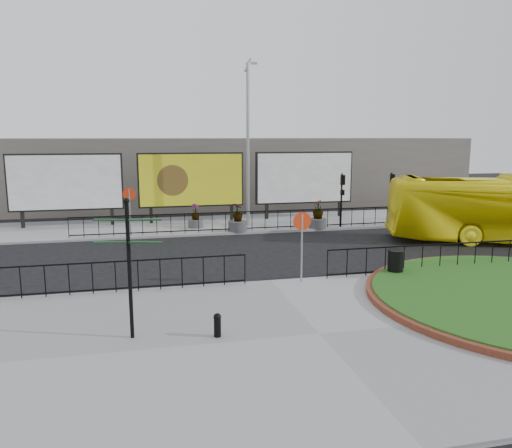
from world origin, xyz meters
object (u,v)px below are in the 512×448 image
object	(u,v)px
bollard	(217,324)
planter_a	(196,218)
lamp_post	(248,142)
planter_b	(238,221)
fingerpost_sign	(129,255)
planter_c	(318,217)
litter_bin	(396,263)
billboard_mid	(191,180)

from	to	relation	value
bollard	planter_a	size ratio (longest dim) A/B	0.47
lamp_post	planter_b	xyz separation A→B (m)	(-0.91, -1.56, -4.18)
fingerpost_sign	planter_c	world-z (taller)	fingerpost_sign
litter_bin	planter_a	bearing A→B (deg)	117.35
fingerpost_sign	billboard_mid	bearing A→B (deg)	95.02
fingerpost_sign	lamp_post	bearing A→B (deg)	83.35
lamp_post	bollard	bearing A→B (deg)	-104.73
planter_c	litter_bin	bearing A→B (deg)	-93.62
fingerpost_sign	litter_bin	distance (m)	10.02
litter_bin	billboard_mid	bearing A→B (deg)	113.85
fingerpost_sign	planter_b	distance (m)	14.70
litter_bin	planter_a	distance (m)	13.06
fingerpost_sign	planter_c	bearing A→B (deg)	69.68
planter_b	planter_c	xyz separation A→B (m)	(4.53, -0.04, 0.08)
planter_c	billboard_mid	bearing A→B (deg)	151.70
fingerpost_sign	planter_b	size ratio (longest dim) A/B	2.35
fingerpost_sign	bollard	bearing A→B (deg)	4.23
billboard_mid	litter_bin	distance (m)	14.97
planter_b	planter_c	world-z (taller)	planter_c
lamp_post	planter_a	bearing A→B (deg)	-180.00
planter_a	planter_b	bearing A→B (deg)	-36.62
billboard_mid	planter_b	world-z (taller)	billboard_mid
fingerpost_sign	planter_c	xyz separation A→B (m)	(9.84, 13.58, -1.54)
lamp_post	fingerpost_sign	world-z (taller)	lamp_post
bollard	planter_b	size ratio (longest dim) A/B	0.41
billboard_mid	bollard	world-z (taller)	billboard_mid
fingerpost_sign	bollard	size ratio (longest dim) A/B	5.73
billboard_mid	planter_c	bearing A→B (deg)	-28.30
billboard_mid	bollard	size ratio (longest dim) A/B	9.95
bollard	planter_b	world-z (taller)	planter_b
billboard_mid	lamp_post	xyz separation A→B (m)	(3.01, -1.97, 2.23)
billboard_mid	planter_b	xyz separation A→B (m)	(2.10, -3.53, -1.95)
litter_bin	planter_b	distance (m)	10.77
lamp_post	planter_b	size ratio (longest dim) A/B	6.09
lamp_post	planter_c	world-z (taller)	lamp_post
billboard_mid	bollard	xyz separation A→B (m)	(-1.10, -17.57, -2.14)
billboard_mid	fingerpost_sign	world-z (taller)	billboard_mid
planter_a	planter_c	size ratio (longest dim) A/B	0.84
planter_b	planter_a	bearing A→B (deg)	143.38
bollard	planter_a	bearing A→B (deg)	85.98
bollard	planter_b	bearing A→B (deg)	77.17
billboard_mid	bollard	bearing A→B (deg)	-93.57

